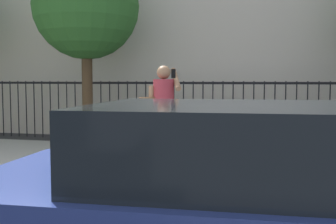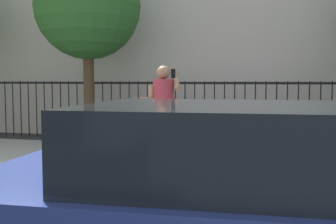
% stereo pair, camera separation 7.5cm
% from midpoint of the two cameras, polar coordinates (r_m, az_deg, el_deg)
% --- Properties ---
extents(ground_plane, '(60.00, 60.00, 0.00)m').
position_cam_midpoint_polar(ground_plane, '(5.73, -19.26, -12.27)').
color(ground_plane, '#28282B').
extents(sidewalk, '(28.00, 4.40, 0.15)m').
position_cam_midpoint_polar(sidewalk, '(7.58, -9.98, -7.42)').
color(sidewalk, gray).
rests_on(sidewalk, ground).
extents(iron_fence, '(12.03, 0.04, 1.60)m').
position_cam_midpoint_polar(iron_fence, '(10.92, -2.04, 1.26)').
color(iron_fence, black).
rests_on(iron_fence, ground).
extents(parked_hatchback, '(4.28, 2.02, 1.45)m').
position_cam_midpoint_polar(parked_hatchback, '(3.10, 11.48, -12.96)').
color(parked_hatchback, navy).
rests_on(parked_hatchback, ground).
extents(pedestrian_on_phone, '(0.72, 0.56, 1.71)m').
position_cam_midpoint_polar(pedestrian_on_phone, '(6.72, -0.53, 0.34)').
color(pedestrian_on_phone, '#936B4C').
rests_on(pedestrian_on_phone, sidewalk).
extents(street_tree_mid, '(2.60, 2.60, 4.73)m').
position_cam_midpoint_polar(street_tree_mid, '(10.60, -10.85, 14.06)').
color(street_tree_mid, '#4C3823').
rests_on(street_tree_mid, ground).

